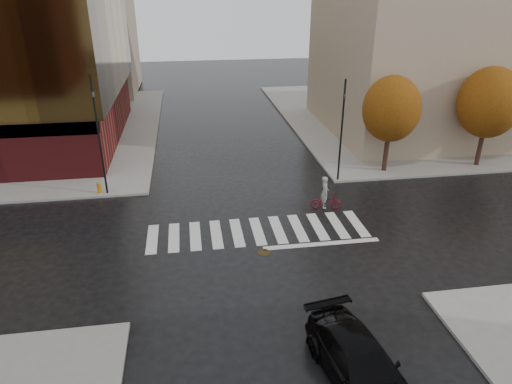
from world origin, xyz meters
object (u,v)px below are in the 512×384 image
traffic_light_nw (98,128)px  traffic_light_ne (342,126)px  fire_hydrant (99,187)px  cyclist (325,198)px  sedan (361,365)px

traffic_light_nw → traffic_light_ne: (14.82, -0.09, -0.47)m
fire_hydrant → cyclist: bearing=-16.8°
sedan → cyclist: size_ratio=2.58×
sedan → traffic_light_nw: 19.65m
traffic_light_nw → fire_hydrant: 3.79m
traffic_light_nw → traffic_light_ne: traffic_light_nw is taller
sedan → traffic_light_ne: (4.57, 16.30, 3.07)m
sedan → cyclist: bearing=68.8°
sedan → fire_hydrant: 19.68m
sedan → traffic_light_nw: bearing=112.4°
cyclist → fire_hydrant: bearing=83.4°
sedan → traffic_light_ne: size_ratio=0.80×
sedan → cyclist: 12.76m
cyclist → traffic_light_ne: 5.32m
fire_hydrant → sedan: bearing=-57.0°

